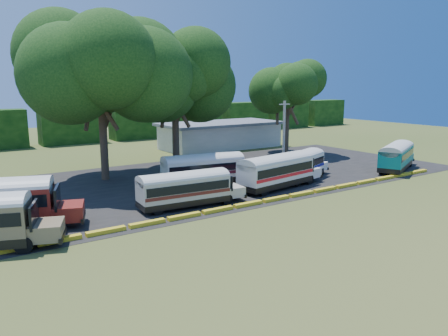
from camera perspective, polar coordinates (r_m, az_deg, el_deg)
ground at (r=34.52m, az=2.19°, el=-5.73°), size 160.00×160.00×0.00m
asphalt_strip at (r=44.89m, az=-5.85°, el=-1.83°), size 64.00×24.00×0.02m
curb at (r=35.26m, az=1.23°, el=-5.12°), size 53.70×0.45×0.30m
terminal_building at (r=68.43m, az=-0.46°, el=4.37°), size 19.00×9.00×4.00m
treeline_backdrop at (r=77.48m, az=-19.33°, el=5.25°), size 130.00×4.00×6.00m
bus_cream_west at (r=35.43m, az=-4.99°, el=-2.51°), size 9.22×2.96×2.98m
bus_cream_east at (r=42.77m, az=-2.51°, el=0.03°), size 9.98×3.93×3.19m
bus_white_red at (r=41.87m, az=7.01°, el=-0.18°), size 10.38×4.03×3.33m
bus_white_blue at (r=45.89m, az=9.97°, el=0.51°), size 9.40×5.50×3.03m
bus_teal at (r=54.06m, az=21.64°, el=1.61°), size 9.87×6.19×3.21m
tree_west at (r=46.66m, az=-15.93°, el=12.75°), size 13.24×13.24×16.58m
tree_center at (r=50.63m, az=-6.50°, el=12.34°), size 11.24×11.24×15.35m
tree_east at (r=62.48m, az=8.28°, el=10.58°), size 8.37×8.37×12.75m
utility_pole at (r=52.24m, az=7.82°, el=4.46°), size 1.60×0.30×7.94m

